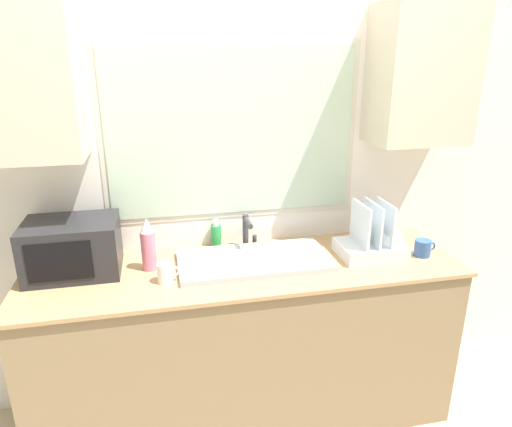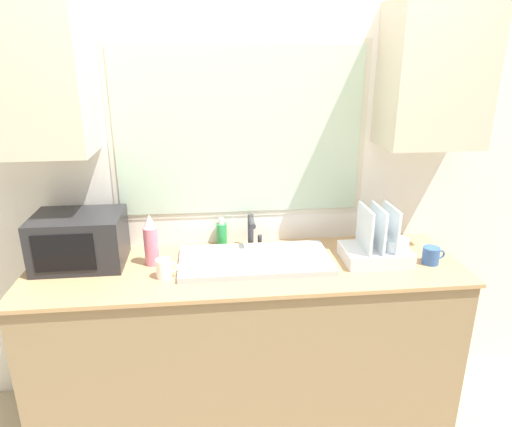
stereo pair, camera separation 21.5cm
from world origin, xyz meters
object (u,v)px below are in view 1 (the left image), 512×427
at_px(spray_bottle, 148,245).
at_px(soap_bottle, 216,235).
at_px(faucet, 247,229).
at_px(dish_rack, 373,243).
at_px(mug_near_sink, 165,273).
at_px(microwave, 73,247).

relative_size(spray_bottle, soap_bottle, 1.72).
relative_size(faucet, dish_rack, 0.55).
height_order(spray_bottle, mug_near_sink, spray_bottle).
distance_m(soap_bottle, mug_near_sink, 0.46).
distance_m(microwave, dish_rack, 1.48).
height_order(microwave, dish_rack, dish_rack).
bearing_deg(dish_rack, microwave, 175.10).
distance_m(microwave, soap_bottle, 0.72).
bearing_deg(soap_bottle, mug_near_sink, -127.73).
height_order(dish_rack, spray_bottle, dish_rack).
bearing_deg(mug_near_sink, microwave, 155.01).
bearing_deg(microwave, soap_bottle, 13.58).
bearing_deg(faucet, microwave, -172.79).
xyz_separation_m(faucet, spray_bottle, (-0.51, -0.15, 0.02)).
height_order(dish_rack, soap_bottle, dish_rack).
bearing_deg(faucet, spray_bottle, -163.60).
bearing_deg(microwave, mug_near_sink, -24.99).
bearing_deg(soap_bottle, faucet, -20.59).
distance_m(faucet, spray_bottle, 0.54).
relative_size(faucet, soap_bottle, 1.18).
bearing_deg(spray_bottle, dish_rack, -4.28).
distance_m(spray_bottle, mug_near_sink, 0.19).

